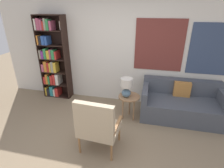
# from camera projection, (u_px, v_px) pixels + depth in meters

# --- Properties ---
(ground_plane) EXTENTS (14.00, 14.00, 0.00)m
(ground_plane) POSITION_uv_depth(u_px,v_px,m) (98.00, 155.00, 2.96)
(ground_plane) COLOR #847056
(wall_back) EXTENTS (6.40, 0.08, 2.70)m
(wall_back) POSITION_uv_depth(u_px,v_px,m) (124.00, 50.00, 4.21)
(wall_back) COLOR silver
(wall_back) RESTS_ON ground_plane
(bookshelf) EXTENTS (0.74, 0.30, 2.14)m
(bookshelf) POSITION_uv_depth(u_px,v_px,m) (52.00, 61.00, 4.56)
(bookshelf) COLOR black
(bookshelf) RESTS_ON ground_plane
(armchair) EXTENTS (0.69, 0.62, 1.00)m
(armchair) POSITION_uv_depth(u_px,v_px,m) (97.00, 125.00, 2.82)
(armchair) COLOR olive
(armchair) RESTS_ON ground_plane
(couch) EXTENTS (1.72, 0.90, 0.79)m
(couch) POSITION_uv_depth(u_px,v_px,m) (181.00, 104.00, 3.92)
(couch) COLOR #474C56
(couch) RESTS_ON ground_plane
(side_table) EXTENTS (0.46, 0.46, 0.55)m
(side_table) POSITION_uv_depth(u_px,v_px,m) (129.00, 99.00, 3.76)
(side_table) COLOR #99704C
(side_table) RESTS_ON ground_plane
(table_lamp) EXTENTS (0.25, 0.25, 0.42)m
(table_lamp) POSITION_uv_depth(u_px,v_px,m) (126.00, 87.00, 3.61)
(table_lamp) COLOR slate
(table_lamp) RESTS_ON side_table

